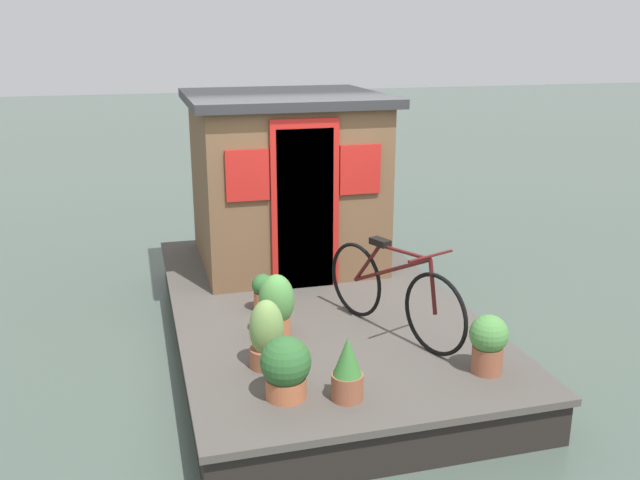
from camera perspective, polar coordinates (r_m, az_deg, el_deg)
ground_plane at (r=7.32m, az=-0.41°, el=-8.04°), size 60.00×60.00×0.00m
houseboat_deck at (r=7.23m, az=-0.42°, el=-6.49°), size 4.91×2.84×0.43m
houseboat_cabin at (r=8.12m, az=-2.86°, el=5.03°), size 2.09×2.18×1.97m
bicycle at (r=6.29m, az=5.98°, el=-4.24°), size 1.66×0.74×0.87m
potted_plant_lavender at (r=5.72m, az=-4.38°, el=-7.84°), size 0.29×0.29×0.58m
potted_plant_rosemary at (r=6.26m, az=-3.56°, el=-5.29°), size 0.32×0.32×0.58m
potted_plant_ivy at (r=6.84m, az=-4.68°, el=-4.21°), size 0.22×0.22×0.38m
potted_plant_fern at (r=5.25m, az=2.26°, el=-10.57°), size 0.24×0.24×0.50m
potted_plant_mint at (r=5.27m, az=-2.82°, el=-10.35°), size 0.38×0.38×0.48m
potted_plant_thyme at (r=5.77m, az=13.61°, el=-8.11°), size 0.31×0.31×0.49m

